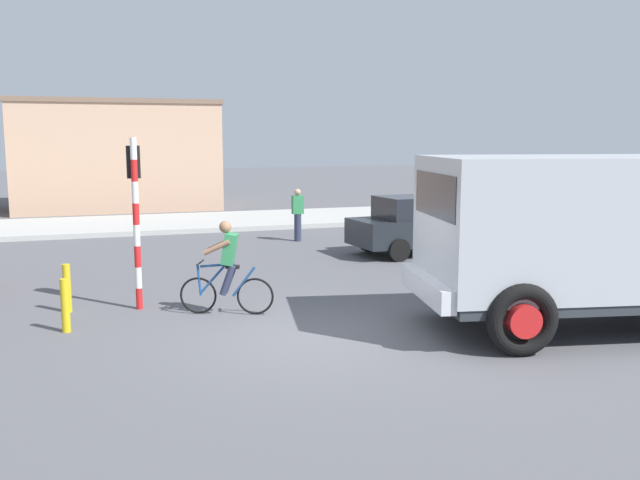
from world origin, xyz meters
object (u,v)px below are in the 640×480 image
Objects in this scene: traffic_light_pole at (135,199)px; car_white_mid at (422,224)px; truck_foreground at (584,231)px; pedestrian_near_kerb at (298,214)px; bollard_far at (67,288)px; bollard_near at (65,306)px; cyclist at (227,268)px.

traffic_light_pole is 8.87m from car_white_mid.
traffic_light_pole reaches higher than truck_foreground.
bollard_far is (-6.58, -7.04, -0.40)m from pedestrian_near_kerb.
traffic_light_pole is at bearing -153.96° from car_white_mid.
bollard_near is at bearing -134.46° from traffic_light_pole.
truck_foreground is 6.43× the size of bollard_far.
cyclist is at bearing -142.84° from car_white_mid.
cyclist is 2.16m from traffic_light_pole.
traffic_light_pole is 3.56× the size of bollard_near.
truck_foreground is at bearing -97.07° from car_white_mid.
car_white_mid is at bearing 22.26° from bollard_far.
cyclist reaches higher than car_white_mid.
pedestrian_near_kerb is at bearing 128.13° from car_white_mid.
pedestrian_near_kerb is at bearing 52.05° from bollard_near.
traffic_light_pole reaches higher than bollard_far.
car_white_mid is (0.96, 7.72, -0.85)m from truck_foreground.
bollard_far is (-2.77, 1.10, -0.41)m from cyclist.
cyclist is at bearing -33.47° from traffic_light_pole.
traffic_light_pole is (-1.50, 0.99, 1.20)m from cyclist.
traffic_light_pole is at bearing 45.54° from bollard_near.
traffic_light_pole is 2.06m from bollard_far.
bollard_far is at bearing 175.28° from traffic_light_pole.
pedestrian_near_kerb is at bearing 53.38° from traffic_light_pole.
truck_foreground is 6.43× the size of bollard_near.
truck_foreground is 9.19m from bollard_far.
car_white_mid is 4.58× the size of bollard_near.
car_white_mid is at bearing 37.16° from cyclist.
pedestrian_near_kerb is 10.71m from bollard_near.
bollard_near is 1.40m from bollard_far.
traffic_light_pole reaches higher than pedestrian_near_kerb.
truck_foreground is 7.83m from car_white_mid.
traffic_light_pole is at bearing -126.62° from pedestrian_near_kerb.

